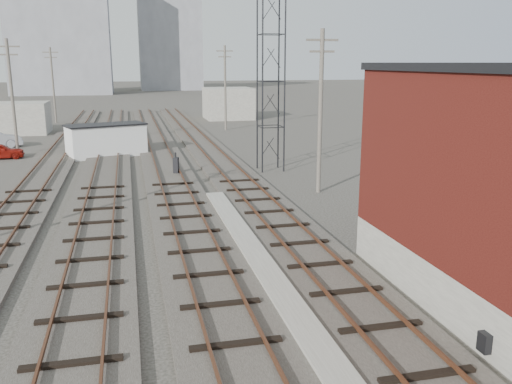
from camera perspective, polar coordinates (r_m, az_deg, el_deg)
name	(u,v)px	position (r m, az deg, el deg)	size (l,w,h in m)	color
ground	(165,129)	(61.06, -9.59, 6.51)	(320.00, 320.00, 0.00)	#282621
track_right	(218,160)	(40.64, -4.03, 3.36)	(3.20, 90.00, 0.39)	#332D28
track_mid_right	(164,162)	(40.21, -9.68, 3.09)	(3.20, 90.00, 0.39)	#332D28
track_mid_left	(107,165)	(40.17, -15.38, 2.79)	(3.20, 90.00, 0.39)	#332D28
track_left	(48,167)	(40.53, -21.04, 2.46)	(3.20, 90.00, 0.39)	#332D28
platform_curb	(287,304)	(16.73, 3.26, -11.65)	(0.90, 28.00, 0.26)	gray
lattice_tower	(271,58)	(36.72, 1.58, 13.91)	(1.60, 1.60, 15.00)	black
utility_pole_left_b	(12,95)	(46.38, -24.30, 9.31)	(1.80, 0.24, 9.00)	#595147
utility_pole_left_c	(53,83)	(71.07, -20.60, 10.69)	(1.80, 0.24, 9.00)	#595147
utility_pole_right_a	(320,108)	(30.43, 6.80, 8.81)	(1.80, 0.24, 9.00)	#595147
utility_pole_right_b	(225,86)	(59.46, -3.26, 11.13)	(1.80, 0.24, 9.00)	#595147
apartment_left	(59,27)	(136.46, -19.98, 15.99)	(22.00, 14.00, 30.00)	gray
apartment_right	(170,40)	(151.08, -9.08, 15.52)	(16.00, 12.00, 26.00)	gray
shed_left	(8,118)	(61.96, -24.68, 7.06)	(8.00, 5.00, 3.20)	gray
shed_right	(228,103)	(71.86, -2.94, 9.30)	(6.00, 6.00, 4.00)	gray
switch_stand	(176,166)	(35.66, -8.42, 2.77)	(0.44, 0.44, 1.45)	black
site_trailer	(106,140)	(44.41, -15.47, 5.31)	(6.56, 4.48, 2.54)	white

